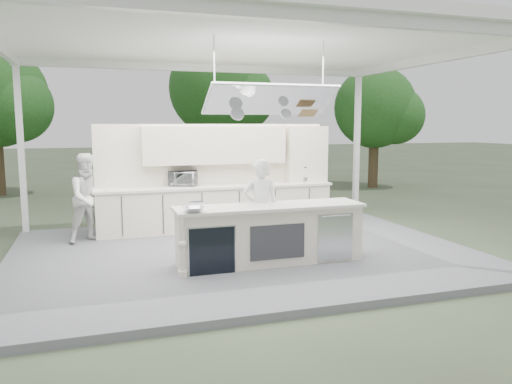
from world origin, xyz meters
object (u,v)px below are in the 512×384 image
object	(u,v)px
back_counter	(217,207)
sous_chef	(89,198)
demo_island	(269,234)
head_chef	(261,208)

from	to	relation	value
back_counter	sous_chef	size ratio (longest dim) A/B	2.98
sous_chef	back_counter	bearing A→B (deg)	-16.50
demo_island	head_chef	distance (m)	0.51
head_chef	back_counter	bearing A→B (deg)	-75.60
head_chef	sous_chef	bearing A→B (deg)	-26.64
demo_island	back_counter	xyz separation A→B (m)	(-0.18, 2.81, 0.00)
sous_chef	demo_island	bearing A→B (deg)	-65.71
head_chef	sous_chef	xyz separation A→B (m)	(-2.76, 2.11, 0.01)
back_counter	head_chef	xyz separation A→B (m)	(0.16, -2.46, 0.36)
back_counter	head_chef	distance (m)	2.49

